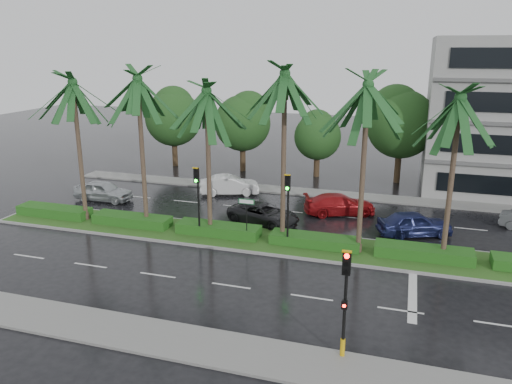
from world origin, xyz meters
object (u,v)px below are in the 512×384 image
(signal_near, at_px, (345,299))
(car_red, at_px, (340,204))
(street_sign, at_px, (247,209))
(car_blue, at_px, (415,224))
(car_darkgrey, at_px, (264,214))
(signal_median_left, at_px, (198,191))
(car_silver, at_px, (103,191))
(car_white, at_px, (230,185))

(signal_near, bearing_deg, car_red, 98.42)
(street_sign, xyz_separation_m, car_blue, (9.50, 4.27, -1.35))
(signal_near, xyz_separation_m, car_blue, (2.50, 14.14, -1.73))
(car_darkgrey, bearing_deg, car_red, -34.96)
(signal_median_left, distance_m, car_blue, 13.45)
(signal_near, height_order, car_silver, signal_near)
(signal_median_left, distance_m, street_sign, 3.13)
(signal_median_left, xyz_separation_m, car_silver, (-10.06, 5.11, -2.24))
(car_silver, bearing_deg, signal_near, -127.04)
(street_sign, xyz_separation_m, car_white, (-4.50, 9.31, -1.37))
(car_red, bearing_deg, car_darkgrey, 105.20)
(car_red, bearing_deg, car_silver, 74.49)
(signal_near, bearing_deg, signal_median_left, 135.91)
(car_darkgrey, distance_m, car_blue, 9.53)
(signal_median_left, height_order, car_white, signal_median_left)
(signal_median_left, distance_m, car_silver, 11.50)
(car_white, distance_m, car_red, 9.29)
(street_sign, bearing_deg, car_silver, 159.34)
(car_red, bearing_deg, car_blue, -141.08)
(street_sign, xyz_separation_m, car_red, (4.50, 7.02, -1.41))
(car_blue, bearing_deg, car_silver, 65.55)
(car_darkgrey, distance_m, car_red, 5.67)
(street_sign, bearing_deg, car_white, 115.80)
(signal_near, xyz_separation_m, car_darkgrey, (-7.00, 13.43, -1.83))
(street_sign, distance_m, car_silver, 14.03)
(car_silver, xyz_separation_m, car_white, (8.56, 4.38, -0.00))
(signal_median_left, xyz_separation_m, car_darkgrey, (3.00, 3.75, -2.32))
(car_darkgrey, bearing_deg, street_sign, -162.46)
(signal_near, bearing_deg, car_silver, 143.59)
(signal_near, height_order, car_white, signal_near)
(signal_median_left, distance_m, car_white, 9.87)
(signal_near, distance_m, car_red, 17.17)
(car_white, bearing_deg, car_blue, -130.77)
(street_sign, xyz_separation_m, car_darkgrey, (0.00, 3.56, -1.45))
(signal_median_left, bearing_deg, car_white, 98.98)
(car_darkgrey, bearing_deg, signal_median_left, 158.85)
(car_silver, distance_m, car_white, 9.62)
(signal_near, relative_size, car_white, 0.95)
(car_darkgrey, xyz_separation_m, car_blue, (9.50, 0.71, 0.09))
(signal_median_left, bearing_deg, car_silver, 153.09)
(car_red, bearing_deg, car_white, 53.42)
(car_red, relative_size, car_blue, 1.09)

